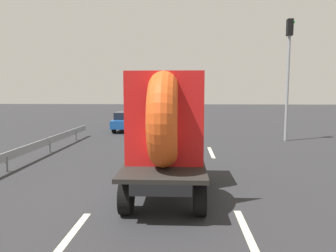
# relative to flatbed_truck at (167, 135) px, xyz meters

# --- Properties ---
(ground_plane) EXTENTS (120.00, 120.00, 0.00)m
(ground_plane) POSITION_rel_flatbed_truck_xyz_m (-0.31, 0.13, -1.63)
(ground_plane) COLOR #28282B
(flatbed_truck) EXTENTS (2.02, 4.40, 3.33)m
(flatbed_truck) POSITION_rel_flatbed_truck_xyz_m (0.00, 0.00, 0.00)
(flatbed_truck) COLOR black
(flatbed_truck) RESTS_ON ground_plane
(distant_sedan) EXTENTS (1.79, 4.18, 1.36)m
(distant_sedan) POSITION_rel_flatbed_truck_xyz_m (-3.52, 13.91, -0.90)
(distant_sedan) COLOR black
(distant_sedan) RESTS_ON ground_plane
(traffic_light) EXTENTS (0.42, 0.36, 6.81)m
(traffic_light) POSITION_rel_flatbed_truck_xyz_m (6.33, 9.62, 2.73)
(traffic_light) COLOR gray
(traffic_light) RESTS_ON ground_plane
(guardrail) EXTENTS (0.10, 14.48, 0.71)m
(guardrail) POSITION_rel_flatbed_truck_xyz_m (-5.77, 3.71, -1.10)
(guardrail) COLOR gray
(guardrail) RESTS_ON ground_plane
(lane_dash_left_near) EXTENTS (0.16, 2.01, 0.01)m
(lane_dash_left_near) POSITION_rel_flatbed_truck_xyz_m (-1.76, -2.78, -1.62)
(lane_dash_left_near) COLOR beige
(lane_dash_left_near) RESTS_ON ground_plane
(lane_dash_left_far) EXTENTS (0.16, 2.12, 0.01)m
(lane_dash_left_far) POSITION_rel_flatbed_truck_xyz_m (-1.76, 5.95, -1.62)
(lane_dash_left_far) COLOR beige
(lane_dash_left_far) RESTS_ON ground_plane
(lane_dash_right_near) EXTENTS (0.16, 2.52, 0.01)m
(lane_dash_right_near) POSITION_rel_flatbed_truck_xyz_m (1.76, -2.68, -1.62)
(lane_dash_right_near) COLOR beige
(lane_dash_right_near) RESTS_ON ground_plane
(lane_dash_right_far) EXTENTS (0.16, 2.61, 0.01)m
(lane_dash_right_far) POSITION_rel_flatbed_truck_xyz_m (1.76, 5.89, -1.62)
(lane_dash_right_far) COLOR beige
(lane_dash_right_far) RESTS_ON ground_plane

